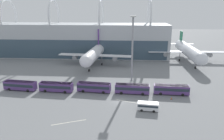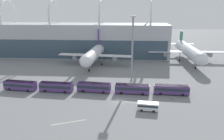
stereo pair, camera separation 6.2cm
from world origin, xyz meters
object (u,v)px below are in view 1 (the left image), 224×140
airliner_at_gate_near (94,54)px  shuttle_bus_0 (20,85)px  floodlight_mast (132,45)px  service_van_foreground (148,106)px  shuttle_bus_1 (56,86)px  airliner_at_gate_far (188,50)px  shuttle_bus_4 (171,89)px  traffic_cone_0 (171,98)px  shuttle_bus_2 (94,87)px  shuttle_bus_3 (132,88)px

airliner_at_gate_near → shuttle_bus_0: bearing=-26.5°
floodlight_mast → service_van_foreground: bearing=-81.2°
airliner_at_gate_near → shuttle_bus_1: (-7.98, -34.44, -3.97)m
airliner_at_gate_near → airliner_at_gate_far: size_ratio=0.81×
shuttle_bus_4 → traffic_cone_0: 4.39m
shuttle_bus_1 → shuttle_bus_2: (12.73, 0.60, 0.00)m
service_van_foreground → floodlight_mast: bearing=105.4°
shuttle_bus_0 → shuttle_bus_1: bearing=4.2°
shuttle_bus_3 → traffic_cone_0: (12.08, -3.95, -1.48)m
airliner_at_gate_near → shuttle_bus_4: bearing=46.3°
shuttle_bus_3 → airliner_at_gate_near: bearing=120.2°
service_van_foreground → floodlight_mast: (-3.94, 25.42, 12.58)m
shuttle_bus_0 → airliner_at_gate_far: bearing=39.9°
airliner_at_gate_near → airliner_at_gate_far: airliner_at_gate_near is taller
airliner_at_gate_far → shuttle_bus_4: (-16.84, -44.67, -4.11)m
shuttle_bus_4 → traffic_cone_0: bearing=-95.6°
shuttle_bus_4 → traffic_cone_0: shuttle_bus_4 is taller
airliner_at_gate_near → traffic_cone_0: size_ratio=48.36×
shuttle_bus_2 → service_van_foreground: 20.99m
service_van_foreground → floodlight_mast: floodlight_mast is taller
shuttle_bus_4 → floodlight_mast: (-12.61, 13.33, 12.11)m
airliner_at_gate_far → shuttle_bus_0: 81.01m
airliner_at_gate_far → shuttle_bus_2: airliner_at_gate_far is taller
floodlight_mast → shuttle_bus_3: bearing=-90.5°
shuttle_bus_0 → shuttle_bus_3: size_ratio=1.01×
shuttle_bus_0 → airliner_at_gate_near: bearing=65.3°
shuttle_bus_1 → service_van_foreground: size_ratio=1.93×
airliner_at_gate_near → shuttle_bus_3: 38.84m
shuttle_bus_2 → shuttle_bus_4: same height
airliner_at_gate_near → shuttle_bus_2: (4.74, -33.84, -3.97)m
airliner_at_gate_far → floodlight_mast: bearing=-43.9°
airliner_at_gate_far → service_van_foreground: size_ratio=7.45×
shuttle_bus_0 → shuttle_bus_1: (12.73, -0.56, 0.00)m
service_van_foreground → traffic_cone_0: service_van_foreground is taller
shuttle_bus_1 → traffic_cone_0: 37.77m
shuttle_bus_1 → traffic_cone_0: size_ratio=15.40×
shuttle_bus_1 → shuttle_bus_3: same height
shuttle_bus_1 → floodlight_mast: size_ratio=0.46×
shuttle_bus_2 → floodlight_mast: bearing=51.1°
shuttle_bus_2 → floodlight_mast: (12.85, 12.83, 12.11)m
shuttle_bus_0 → shuttle_bus_3: 38.19m
airliner_at_gate_far → floodlight_mast: 43.75m
floodlight_mast → shuttle_bus_4: bearing=-46.6°
shuttle_bus_3 → shuttle_bus_4: (12.73, 0.13, 0.00)m
shuttle_bus_2 → floodlight_mast: 21.83m
shuttle_bus_4 → service_van_foreground: (-8.67, -12.10, -0.47)m
airliner_at_gate_near → service_van_foreground: (21.53, -46.43, -4.44)m
airliner_at_gate_near → shuttle_bus_3: (17.47, -34.46, -3.97)m
shuttle_bus_0 → traffic_cone_0: size_ratio=15.48×
shuttle_bus_0 → shuttle_bus_4: same height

